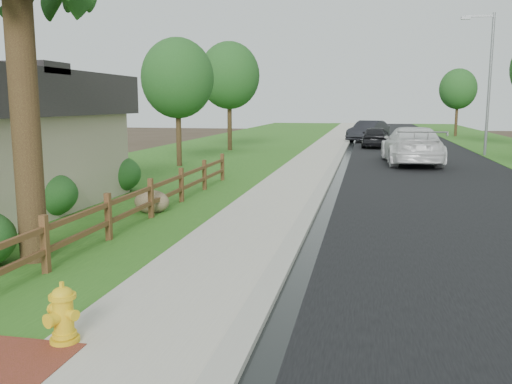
% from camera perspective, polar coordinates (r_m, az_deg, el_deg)
% --- Properties ---
extents(ground, '(120.00, 120.00, 0.00)m').
position_cam_1_polar(ground, '(6.56, -6.87, -18.19)').
color(ground, '#372C1E').
extents(road, '(8.00, 90.00, 0.02)m').
position_cam_1_polar(road, '(40.71, 15.38, 4.71)').
color(road, black).
rests_on(road, ground).
extents(curb, '(0.40, 90.00, 0.12)m').
position_cam_1_polar(curb, '(40.64, 9.45, 4.98)').
color(curb, '#9C978E').
rests_on(curb, ground).
extents(wet_gutter, '(0.50, 90.00, 0.00)m').
position_cam_1_polar(wet_gutter, '(40.63, 9.94, 4.91)').
color(wet_gutter, black).
rests_on(wet_gutter, road).
extents(sidewalk, '(2.20, 90.00, 0.10)m').
position_cam_1_polar(sidewalk, '(40.71, 7.61, 5.01)').
color(sidewalk, '#B0A999').
rests_on(sidewalk, ground).
extents(grass_strip, '(1.60, 90.00, 0.06)m').
position_cam_1_polar(grass_strip, '(40.89, 4.95, 5.05)').
color(grass_strip, '#265518').
rests_on(grass_strip, ground).
extents(lawn_near, '(9.00, 90.00, 0.04)m').
position_cam_1_polar(lawn_near, '(41.80, -2.18, 5.16)').
color(lawn_near, '#265518').
rests_on(lawn_near, ground).
extents(verge_far, '(6.00, 90.00, 0.04)m').
position_cam_1_polar(verge_far, '(41.74, 24.90, 4.30)').
color(verge_far, '#265518').
rests_on(verge_far, ground).
extents(ranch_fence, '(0.12, 16.92, 1.10)m').
position_cam_1_polar(ranch_fence, '(13.33, -12.98, -1.34)').
color(ranch_fence, '#502F1A').
rests_on(ranch_fence, ground).
extents(fire_hydrant, '(0.51, 0.42, 0.78)m').
position_cam_1_polar(fire_hydrant, '(7.21, -19.66, -12.08)').
color(fire_hydrant, gold).
rests_on(fire_hydrant, sidewalk).
extents(white_suv, '(2.99, 6.58, 1.87)m').
position_cam_1_polar(white_suv, '(28.38, 16.07, 4.75)').
color(white_suv, silver).
rests_on(white_suv, road).
extents(dark_car_mid, '(1.92, 4.41, 1.48)m').
position_cam_1_polar(dark_car_mid, '(38.73, 12.44, 5.72)').
color(dark_car_mid, black).
rests_on(dark_car_mid, road).
extents(dark_car_far, '(3.52, 5.34, 1.66)m').
position_cam_1_polar(dark_car_far, '(44.72, 11.74, 6.30)').
color(dark_car_far, black).
rests_on(dark_car_far, road).
extents(streetlight, '(1.87, 0.29, 8.09)m').
position_cam_1_polar(streetlight, '(34.39, 23.16, 11.16)').
color(streetlight, gray).
rests_on(streetlight, ground).
extents(boulder, '(1.17, 1.02, 0.66)m').
position_cam_1_polar(boulder, '(15.27, -10.92, -1.03)').
color(boulder, brown).
rests_on(boulder, ground).
extents(shrub_b, '(2.38, 2.38, 1.27)m').
position_cam_1_polar(shrub_b, '(15.44, -21.53, -0.26)').
color(shrub_b, '#1E4A1A').
rests_on(shrub_b, ground).
extents(shrub_c, '(2.24, 2.24, 1.30)m').
position_cam_1_polar(shrub_c, '(19.04, -14.70, 1.84)').
color(shrub_c, '#1E4A1A').
rests_on(shrub_c, ground).
extents(tree_near_left, '(3.45, 3.45, 6.11)m').
position_cam_1_polar(tree_near_left, '(26.46, -8.27, 11.75)').
color(tree_near_left, '#321D14').
rests_on(tree_near_left, ground).
extents(tree_mid_left, '(3.88, 3.88, 6.93)m').
position_cam_1_polar(tree_mid_left, '(35.29, -2.83, 12.13)').
color(tree_mid_left, '#321D14').
rests_on(tree_mid_left, ground).
extents(tree_far_right, '(3.38, 3.38, 6.22)m').
position_cam_1_polar(tree_far_right, '(53.94, 20.50, 10.12)').
color(tree_far_right, '#321D14').
rests_on(tree_far_right, ground).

